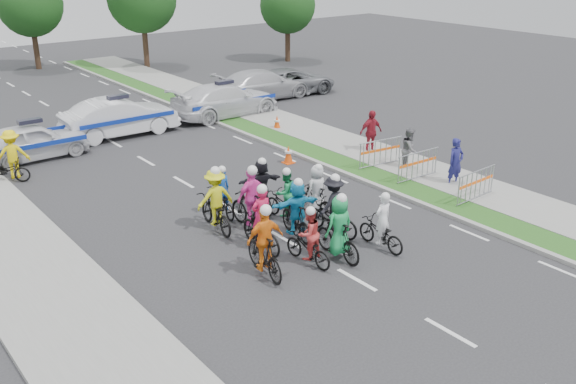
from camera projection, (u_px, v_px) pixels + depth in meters
ground at (357, 280)px, 16.46m from camera, size 90.00×90.00×0.00m
curb_right at (363, 181)px, 23.02m from camera, size 0.20×60.00×0.12m
grass_strip at (377, 177)px, 23.43m from camera, size 1.20×60.00×0.11m
sidewalk_right at (411, 167)px, 24.45m from camera, size 2.40×60.00×0.13m
sidewalk_left at (37, 279)px, 16.39m from camera, size 3.00×60.00×0.13m
rider_0 at (381, 230)px, 17.95m from camera, size 0.60×1.69×1.72m
rider_1 at (338, 233)px, 17.32m from camera, size 0.84×1.87×1.94m
rider_2 at (308, 242)px, 17.07m from camera, size 0.74×1.70×1.69m
rider_3 at (265, 248)px, 16.45m from camera, size 1.06×1.97×2.01m
rider_4 at (332, 211)px, 18.76m from camera, size 1.14×1.96×1.92m
rider_5 at (297, 213)px, 18.54m from camera, size 1.55×1.84×1.87m
rider_6 at (261, 228)px, 17.90m from camera, size 0.83×1.98×1.97m
rider_7 at (316, 196)px, 20.01m from camera, size 0.75×1.69×1.76m
rider_8 at (285, 201)px, 19.73m from camera, size 0.76×1.75×1.75m
rider_9 at (252, 205)px, 19.06m from camera, size 1.05×1.98×2.05m
rider_10 at (215, 205)px, 19.05m from camera, size 1.19×2.06×2.03m
rider_11 at (261, 188)px, 20.39m from camera, size 1.50×1.78×1.81m
rider_12 at (222, 199)px, 20.13m from camera, size 0.76×1.70×1.68m
police_car_0 at (33, 141)px, 25.26m from camera, size 4.32×1.81×1.46m
police_car_1 at (120, 117)px, 28.23m from camera, size 5.10×1.89×1.67m
police_car_2 at (225, 100)px, 31.35m from camera, size 5.56×2.29×1.61m
civilian_sedan at (263, 84)px, 34.75m from camera, size 5.61×2.50×1.60m
civilian_suv at (291, 81)px, 35.92m from camera, size 5.43×2.97×1.44m
spectator_0 at (456, 163)px, 22.42m from camera, size 0.69×0.50×1.74m
spectator_1 at (410, 149)px, 24.03m from camera, size 0.99×0.93×1.61m
spectator_2 at (371, 132)px, 25.85m from camera, size 1.10×0.58×1.79m
marshal_hiviz at (12, 154)px, 23.20m from camera, size 1.29×0.94×1.80m
barrier_0 at (476, 187)px, 21.11m from camera, size 2.02×0.59×1.12m
barrier_1 at (418, 167)px, 22.95m from camera, size 2.02×0.57×1.12m
barrier_2 at (380, 154)px, 24.32m from camera, size 2.05×0.74×1.12m
cone_0 at (288, 155)px, 24.93m from camera, size 0.40×0.40×0.70m
cone_1 at (277, 123)px, 29.21m from camera, size 0.40×0.40×0.70m
parked_bike at (6, 171)px, 22.88m from camera, size 1.72×1.31×0.87m
tree_2 at (288, 6)px, 44.40m from camera, size 3.85×3.85×5.77m
tree_4 at (30, 4)px, 41.57m from camera, size 4.20×4.20×6.30m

